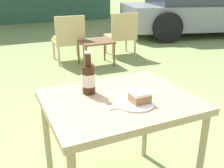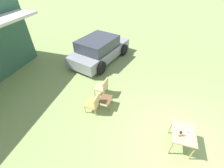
{
  "view_description": "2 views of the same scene",
  "coord_description": "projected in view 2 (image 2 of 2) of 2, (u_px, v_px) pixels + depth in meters",
  "views": [
    {
      "loc": [
        -0.61,
        -1.21,
        1.32
      ],
      "look_at": [
        0.0,
        0.1,
        0.76
      ],
      "focal_mm": 42.0,
      "sensor_mm": 36.0,
      "label": 1
    },
    {
      "loc": [
        -3.04,
        1.34,
        4.66
      ],
      "look_at": [
        1.36,
        2.66,
        0.9
      ],
      "focal_mm": 24.0,
      "sensor_mm": 36.0,
      "label": 2
    }
  ],
  "objects": [
    {
      "name": "parked_car",
      "position": [
        100.0,
        49.0,
        8.79
      ],
      "size": [
        4.34,
        2.84,
        1.38
      ],
      "rotation": [
        0.0,
        0.0,
        -0.27
      ],
      "color": "gray",
      "rests_on": "ground_plane"
    },
    {
      "name": "wicker_chair_plain",
      "position": [
        103.0,
        86.0,
        6.54
      ],
      "size": [
        0.54,
        0.53,
        0.81
      ],
      "rotation": [
        0.0,
        0.0,
        3.05
      ],
      "color": "tan",
      "rests_on": "ground_plane"
    },
    {
      "name": "garden_side_table",
      "position": [
        106.0,
        100.0,
        6.01
      ],
      "size": [
        0.54,
        0.46,
        0.41
      ],
      "color": "brown",
      "rests_on": "ground_plane"
    },
    {
      "name": "ground_plane",
      "position": [
        178.0,
        145.0,
        4.91
      ],
      "size": [
        60.0,
        60.0,
        0.0
      ],
      "primitive_type": "plane",
      "color": "#8CA35B"
    },
    {
      "name": "wicker_chair_cushioned",
      "position": [
        93.0,
        103.0,
        5.79
      ],
      "size": [
        0.52,
        0.51,
        0.81
      ],
      "rotation": [
        0.0,
        0.0,
        3.1
      ],
      "color": "tan",
      "rests_on": "ground_plane"
    },
    {
      "name": "fork",
      "position": [
        189.0,
        134.0,
        4.42
      ],
      "size": [
        0.19,
        0.03,
        0.01
      ],
      "color": "silver",
      "rests_on": "patio_table"
    },
    {
      "name": "cake_on_plate",
      "position": [
        188.0,
        132.0,
        4.47
      ],
      "size": [
        0.21,
        0.21,
        0.07
      ],
      "color": "white",
      "rests_on": "patio_table"
    },
    {
      "name": "cola_bottle_near",
      "position": [
        180.0,
        134.0,
        4.34
      ],
      "size": [
        0.08,
        0.08,
        0.25
      ],
      "color": "#381E0F",
      "rests_on": "patio_table"
    },
    {
      "name": "patio_table",
      "position": [
        183.0,
        134.0,
        4.52
      ],
      "size": [
        0.84,
        0.68,
        0.71
      ],
      "color": "tan",
      "rests_on": "ground_plane"
    }
  ]
}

